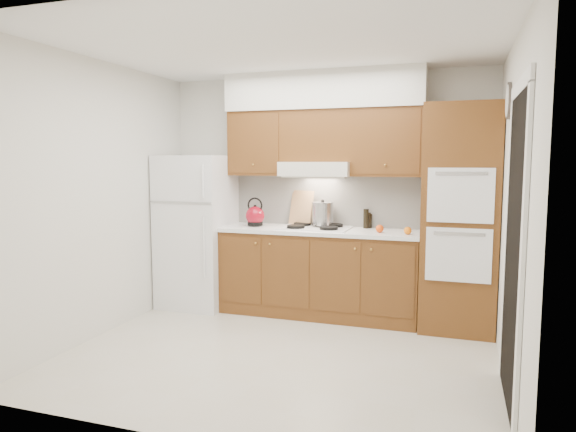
{
  "coord_description": "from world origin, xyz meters",
  "views": [
    {
      "loc": [
        1.41,
        -4.06,
        1.66
      ],
      "look_at": [
        -0.08,
        0.45,
        1.15
      ],
      "focal_mm": 32.0,
      "sensor_mm": 36.0,
      "label": 1
    }
  ],
  "objects_px": {
    "fridge": "(197,231)",
    "stock_pot": "(322,214)",
    "oven_cabinet": "(459,219)",
    "kettle": "(255,216)"
  },
  "relations": [
    {
      "from": "oven_cabinet",
      "to": "fridge",
      "type": "bearing_deg",
      "value": -179.3
    },
    {
      "from": "fridge",
      "to": "kettle",
      "type": "height_order",
      "value": "fridge"
    },
    {
      "from": "kettle",
      "to": "oven_cabinet",
      "type": "bearing_deg",
      "value": 17.09
    },
    {
      "from": "fridge",
      "to": "oven_cabinet",
      "type": "height_order",
      "value": "oven_cabinet"
    },
    {
      "from": "oven_cabinet",
      "to": "stock_pot",
      "type": "bearing_deg",
      "value": 174.78
    },
    {
      "from": "fridge",
      "to": "stock_pot",
      "type": "distance_m",
      "value": 1.46
    },
    {
      "from": "fridge",
      "to": "stock_pot",
      "type": "xyz_separation_m",
      "value": [
        1.44,
        0.16,
        0.23
      ]
    },
    {
      "from": "fridge",
      "to": "stock_pot",
      "type": "relative_size",
      "value": 7.22
    },
    {
      "from": "oven_cabinet",
      "to": "kettle",
      "type": "xyz_separation_m",
      "value": [
        -2.15,
        0.01,
        -0.04
      ]
    },
    {
      "from": "oven_cabinet",
      "to": "kettle",
      "type": "height_order",
      "value": "oven_cabinet"
    }
  ]
}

